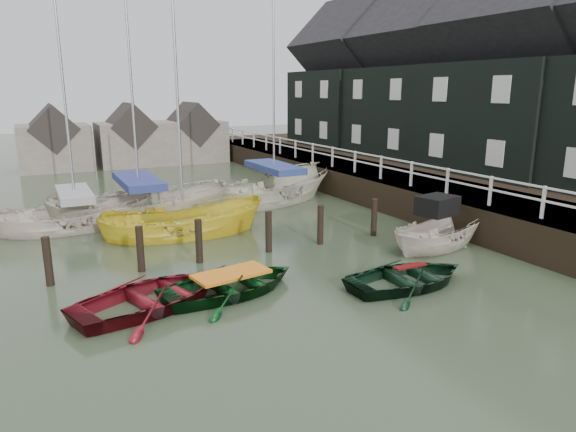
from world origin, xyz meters
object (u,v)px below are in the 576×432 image
sailboat_a (78,227)px  sailboat_c (184,234)px  rowboat_red (154,307)px  rowboat_green (232,293)px  motorboat (438,244)px  sailboat_d (274,200)px  sailboat_b (141,219)px  rowboat_dkgreen (409,286)px

sailboat_a → sailboat_c: sailboat_a is taller
rowboat_red → rowboat_green: (2.05, -0.05, 0.00)m
motorboat → sailboat_d: 9.52m
rowboat_red → sailboat_c: bearing=-40.4°
rowboat_green → sailboat_b: bearing=-5.3°
rowboat_red → rowboat_green: bearing=-109.6°
rowboat_dkgreen → sailboat_c: (-4.13, 7.91, 0.01)m
motorboat → sailboat_d: sailboat_d is taller
rowboat_green → rowboat_dkgreen: bearing=-119.5°
motorboat → sailboat_d: (-1.85, 9.34, -0.04)m
rowboat_green → sailboat_c: sailboat_c is taller
motorboat → sailboat_a: bearing=40.8°
rowboat_dkgreen → sailboat_a: sailboat_a is taller
rowboat_dkgreen → motorboat: bearing=-54.1°
rowboat_dkgreen → sailboat_b: (-5.14, 10.81, 0.06)m
rowboat_green → sailboat_b: 9.10m
sailboat_a → sailboat_b: bearing=-88.8°
rowboat_red → rowboat_dkgreen: 6.87m
rowboat_dkgreen → motorboat: motorboat is taller
rowboat_green → sailboat_d: size_ratio=0.34×
sailboat_a → sailboat_b: (2.47, 0.15, -0.01)m
sailboat_b → sailboat_d: (6.59, 0.92, -0.00)m
sailboat_b → sailboat_c: bearing=-147.9°
sailboat_d → motorboat: bearing=170.4°
motorboat → sailboat_c: sailboat_c is taller
rowboat_dkgreen → sailboat_d: bearing=-7.0°
sailboat_c → motorboat: bearing=-120.2°
rowboat_dkgreen → sailboat_b: 11.97m
rowboat_dkgreen → sailboat_a: bearing=35.6°
rowboat_red → rowboat_green: 2.05m
rowboat_green → motorboat: bearing=-94.1°
rowboat_red → motorboat: bearing=-104.7°
motorboat → sailboat_c: 9.25m
rowboat_dkgreen → sailboat_d: size_ratio=0.33×
sailboat_b → motorboat: bearing=-122.1°
sailboat_d → rowboat_green: bearing=128.1°
rowboat_red → sailboat_a: (-0.98, 8.87, 0.07)m
rowboat_green → rowboat_dkgreen: size_ratio=1.03×
rowboat_red → sailboat_d: bearing=-57.2°
motorboat → sailboat_c: size_ratio=0.46×
rowboat_green → sailboat_d: (6.03, 9.99, 0.06)m
sailboat_a → rowboat_red: bearing=-176.0°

